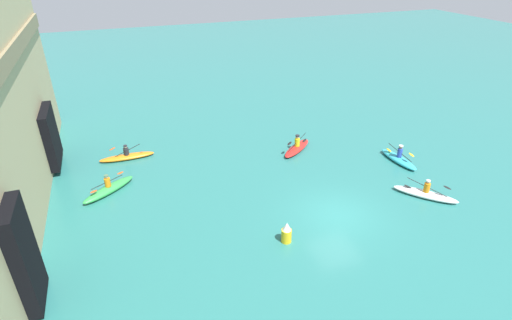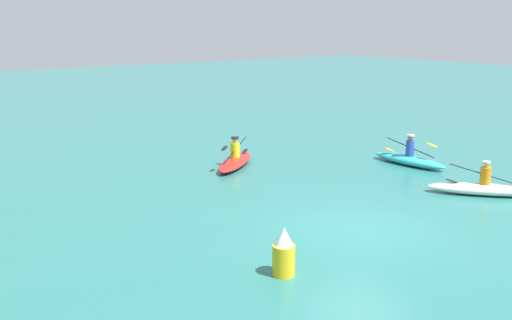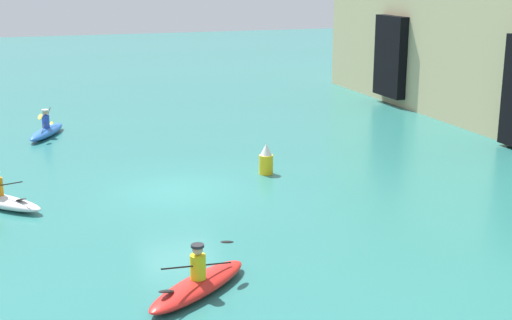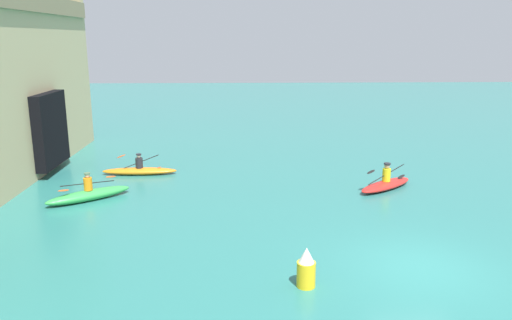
{
  "view_description": "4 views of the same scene",
  "coord_description": "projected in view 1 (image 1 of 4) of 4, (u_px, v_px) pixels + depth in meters",
  "views": [
    {
      "loc": [
        -14.56,
        10.0,
        12.53
      ],
      "look_at": [
        3.91,
        3.18,
        1.91
      ],
      "focal_mm": 28.0,
      "sensor_mm": 36.0,
      "label": 1
    },
    {
      "loc": [
        -9.85,
        10.77,
        5.35
      ],
      "look_at": [
        3.04,
        1.2,
        1.47
      ],
      "focal_mm": 40.0,
      "sensor_mm": 36.0,
      "label": 2
    },
    {
      "loc": [
        21.84,
        -4.67,
        6.97
      ],
      "look_at": [
        3.73,
        1.47,
        1.87
      ],
      "focal_mm": 50.0,
      "sensor_mm": 36.0,
      "label": 3
    },
    {
      "loc": [
        -12.91,
        5.2,
        6.39
      ],
      "look_at": [
        3.18,
        4.61,
        2.42
      ],
      "focal_mm": 35.0,
      "sensor_mm": 36.0,
      "label": 4
    }
  ],
  "objects": [
    {
      "name": "kayak_red",
      "position": [
        297.0,
        147.0,
        27.55
      ],
      "size": [
        2.66,
        3.04,
        1.15
      ],
      "rotation": [
        0.0,
        0.0,
        2.24
      ],
      "color": "red",
      "rests_on": "ground"
    },
    {
      "name": "kayak_green",
      "position": [
        109.0,
        189.0,
        22.82
      ],
      "size": [
        2.65,
        3.2,
        1.15
      ],
      "rotation": [
        0.0,
        0.0,
        2.21
      ],
      "color": "green",
      "rests_on": "ground"
    },
    {
      "name": "kayak_cyan",
      "position": [
        399.0,
        159.0,
        26.09
      ],
      "size": [
        3.2,
        0.97,
        1.19
      ],
      "rotation": [
        0.0,
        0.0,
        3.2
      ],
      "color": "#33B2C6",
      "rests_on": "ground"
    },
    {
      "name": "marker_buoy",
      "position": [
        287.0,
        233.0,
        18.91
      ],
      "size": [
        0.5,
        0.5,
        1.1
      ],
      "color": "yellow",
      "rests_on": "ground"
    },
    {
      "name": "kayak_orange",
      "position": [
        127.0,
        156.0,
        26.44
      ],
      "size": [
        0.75,
        3.53,
        1.01
      ],
      "rotation": [
        0.0,
        0.0,
        1.57
      ],
      "color": "orange",
      "rests_on": "ground"
    },
    {
      "name": "kayak_white",
      "position": [
        425.0,
        194.0,
        22.43
      ],
      "size": [
        3.11,
        2.87,
        1.1
      ],
      "rotation": [
        0.0,
        0.0,
        0.72
      ],
      "color": "white",
      "rests_on": "ground"
    },
    {
      "name": "ground_plane",
      "position": [
        338.0,
        215.0,
        21.02
      ],
      "size": [
        120.0,
        120.0,
        0.0
      ],
      "primitive_type": "plane",
      "color": "#28706B"
    }
  ]
}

